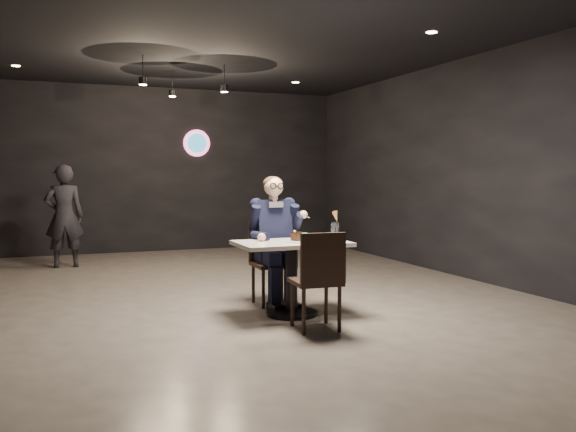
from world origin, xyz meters
name	(u,v)px	position (x,y,z in m)	size (l,w,h in m)	color
floor	(218,297)	(0.00, 0.00, 0.00)	(9.00, 9.00, 0.00)	gray
wall_sign	(197,143)	(0.80, 4.47, 2.00)	(0.50, 0.06, 0.50)	pink
pendant_lights	(180,73)	(0.00, 2.00, 2.88)	(1.40, 1.20, 0.36)	black
main_table	(292,278)	(0.46, -1.17, 0.38)	(1.10, 0.70, 0.75)	white
chair_far	(273,263)	(0.46, -0.62, 0.46)	(0.42, 0.46, 0.92)	black
chair_near	(315,280)	(0.46, -1.76, 0.46)	(0.42, 0.46, 0.92)	black
seated_man	(273,239)	(0.46, -0.62, 0.72)	(0.60, 0.80, 1.44)	black
dessert_plate	(297,242)	(0.48, -1.26, 0.76)	(0.24, 0.24, 0.01)	white
cake_slice	(298,237)	(0.50, -1.23, 0.80)	(0.11, 0.09, 0.08)	black
mint_leaf	(305,233)	(0.56, -1.27, 0.84)	(0.06, 0.04, 0.01)	green
sundae_glass	(335,231)	(0.91, -1.23, 0.84)	(0.08, 0.08, 0.18)	silver
wafer_cone	(336,217)	(0.92, -1.24, 0.99)	(0.06, 0.06, 0.12)	tan
passerby	(64,216)	(-1.59, 3.03, 0.78)	(0.57, 0.37, 1.57)	black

